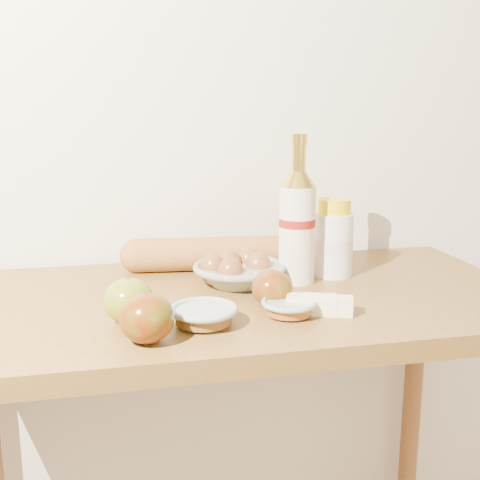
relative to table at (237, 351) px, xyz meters
name	(u,v)px	position (x,y,z in m)	size (l,w,h in m)	color
back_wall	(208,94)	(0.00, 0.33, 0.52)	(3.50, 0.02, 2.60)	silver
table	(237,351)	(0.00, 0.00, 0.00)	(1.20, 0.60, 0.90)	olive
bourbon_bottle	(297,223)	(0.14, 0.06, 0.25)	(0.09, 0.09, 0.32)	#EBE4C8
cream_bottle	(333,240)	(0.24, 0.09, 0.20)	(0.11, 0.11, 0.17)	white
egg_bowl	(238,271)	(0.02, 0.07, 0.15)	(0.26, 0.26, 0.07)	gray
baguette	(221,253)	(0.00, 0.19, 0.16)	(0.47, 0.12, 0.08)	#B97D38
apple_yellowgreen	(129,301)	(-0.22, -0.12, 0.16)	(0.11, 0.11, 0.08)	olive
apple_redgreen_front	(147,318)	(-0.19, -0.21, 0.16)	(0.12, 0.12, 0.08)	maroon
apple_redgreen_right	(272,288)	(0.05, -0.08, 0.16)	(0.09, 0.09, 0.07)	maroon
sugar_bowl	(204,315)	(-0.09, -0.16, 0.14)	(0.14, 0.14, 0.03)	#98A6A0
syrup_bowl	(289,307)	(0.07, -0.14, 0.14)	(0.11, 0.11, 0.03)	#97A49E
butter_stick	(319,305)	(0.12, -0.14, 0.14)	(0.12, 0.07, 0.04)	#F7EDBF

